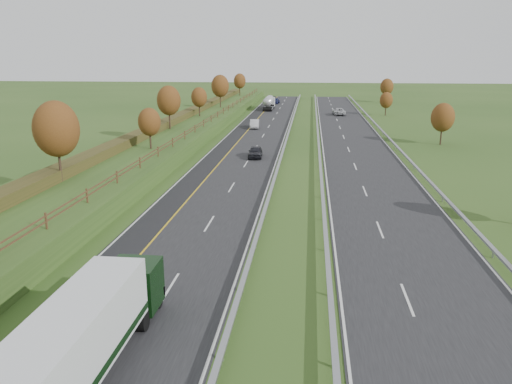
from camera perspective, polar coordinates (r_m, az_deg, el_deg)
ground at (r=72.13m, az=4.99°, el=4.38°), size 400.00×400.00×0.00m
near_carriageway at (r=77.60m, az=-0.86°, el=5.22°), size 10.50×200.00×0.04m
far_carriageway at (r=77.35m, az=11.40°, el=4.89°), size 10.50×200.00×0.04m
hard_shoulder at (r=78.14m, az=-3.60°, el=5.27°), size 3.00×200.00×0.04m
lane_markings at (r=76.96m, az=3.88°, el=5.13°), size 26.75×200.00×0.01m
embankment_left at (r=80.06m, az=-10.19°, el=6.01°), size 12.00×200.00×2.00m
hedge_left at (r=80.41m, az=-11.62°, el=7.10°), size 2.20×180.00×1.10m
fence_left at (r=78.26m, az=-7.15°, el=7.20°), size 0.12×189.06×1.20m
median_barrier_near at (r=77.01m, az=3.37°, el=5.57°), size 0.32×200.00×0.71m
median_barrier_far at (r=76.94m, az=7.18°, el=5.47°), size 0.32×200.00×0.71m
outer_barrier_far at (r=78.00m, az=15.69°, el=5.15°), size 0.32×200.00×0.71m
trees_left at (r=76.08m, az=-10.83°, el=9.58°), size 6.64×164.30×7.66m
trees_far at (r=107.41m, az=17.37°, el=9.62°), size 8.45×118.60×7.12m
box_lorry at (r=21.81m, az=-20.29°, el=-16.76°), size 2.58×16.28×4.06m
road_tanker at (r=132.47m, az=1.49°, el=10.20°), size 2.40×11.22×3.46m
car_dark_near at (r=68.87m, az=-0.08°, el=4.62°), size 2.09×4.68×1.56m
car_silver_mid at (r=97.65m, az=-0.17°, el=7.80°), size 2.10×5.05×1.62m
car_small_far at (r=149.30m, az=2.24°, el=10.36°), size 2.57×5.37×1.51m
car_oncoming at (r=121.50m, az=9.45°, el=9.07°), size 3.06×5.98×1.62m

